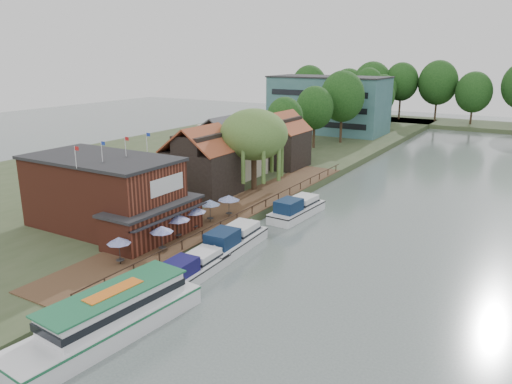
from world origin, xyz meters
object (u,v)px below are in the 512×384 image
Objects in this scene: cruiser_1 at (233,237)px; umbrella_1 at (162,239)px; umbrella_2 at (178,227)px; swan at (124,297)px; cottage_c at (281,139)px; hotel_block at (328,104)px; willow at (254,150)px; umbrella_0 at (120,251)px; cruiser_2 at (297,206)px; umbrella_5 at (229,206)px; umbrella_3 at (194,218)px; cottage_a at (202,161)px; pub at (117,195)px; tour_boat at (107,315)px; umbrella_4 at (210,211)px; cruiser_0 at (193,265)px; cottage_b at (227,146)px.

umbrella_1 is at bearing -125.13° from cruiser_1.
umbrella_2 reaches higher than swan.
hotel_block is at bearing 102.20° from cottage_c.
willow is 22.92m from umbrella_1.
umbrella_2 is 10.59m from swan.
umbrella_0 is 0.24× the size of cruiser_2.
willow is 18.78m from cruiser_1.
cruiser_1 is (11.13, -30.42, -4.01)m from cottage_c.
umbrella_0 is at bearing -119.39° from cruiser_1.
umbrella_0 and umbrella_5 have the same top height.
umbrella_0 and umbrella_3 have the same top height.
cottage_a is at bearing 143.13° from umbrella_5.
umbrella_2 is at bearing 8.48° from pub.
pub is 19.95m from cruiser_2.
willow is at bearing 109.92° from tour_boat.
swan is at bearing -43.41° from pub.
pub is 2.35× the size of cottage_c.
cottage_a is (7.00, -56.00, -1.90)m from hotel_block.
swan is at bearing 129.06° from tour_boat.
pub is at bearing 138.05° from tour_boat.
umbrella_5 reaches higher than tour_boat.
swan is (9.50, -42.99, -5.03)m from cottage_c.
umbrella_2 reaches higher than tour_boat.
willow reaches higher than umbrella_1.
umbrella_4 is 16.01m from swan.
hotel_block is 10.69× the size of umbrella_0.
willow is (11.50, -51.00, -0.94)m from hotel_block.
cruiser_2 is at bearing 3.07° from cottage_a.
cottage_c is 26.17m from umbrella_5.
umbrella_4 reaches higher than cruiser_2.
cottage_c reaches higher than umbrella_0.
cottage_c is at bearing -77.80° from hotel_block.
cruiser_0 is (19.64, -74.19, -6.06)m from hotel_block.
cottage_c is at bearing 102.46° from swan.
umbrella_3 is (10.40, -21.25, -2.96)m from cottage_b.
umbrella_1 is at bearing -63.78° from cottage_a.
umbrella_0 and umbrella_4 have the same top height.
cottage_a is 3.62× the size of umbrella_5.
swan is (10.50, -23.99, -5.03)m from cottage_a.
tour_boat is at bearing -46.92° from pub.
cruiser_0 is 20.70× the size of swan.
cruiser_0 is at bearing -69.31° from umbrella_5.
umbrella_5 is (0.74, 2.40, 0.00)m from umbrella_4.
cruiser_0 is 0.90× the size of cruiser_1.
cruiser_1 is 12.71m from swan.
hotel_block is 46.21m from cottage_b.
cottage_c is at bearing 107.09° from cruiser_1.
cottage_b is (-3.00, 10.00, 0.00)m from cottage_a.
cruiser_2 is (8.34, -4.31, -5.00)m from willow.
umbrella_1 is 8.88m from umbrella_4.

